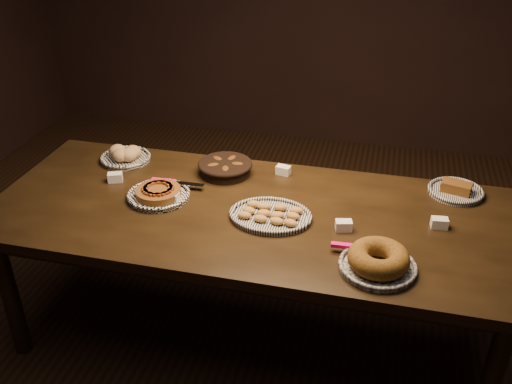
% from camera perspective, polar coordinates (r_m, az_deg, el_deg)
% --- Properties ---
extents(ground, '(5.00, 5.00, 0.00)m').
position_cam_1_polar(ground, '(3.05, -0.51, -13.90)').
color(ground, black).
rests_on(ground, ground).
extents(buffet_table, '(2.40, 1.00, 0.75)m').
position_cam_1_polar(buffet_table, '(2.63, -0.58, -3.20)').
color(buffet_table, black).
rests_on(buffet_table, ground).
extents(apple_tart_plate, '(0.33, 0.30, 0.06)m').
position_cam_1_polar(apple_tart_plate, '(2.72, -9.70, -0.15)').
color(apple_tart_plate, white).
rests_on(apple_tart_plate, buffet_table).
extents(madeleine_platter, '(0.36, 0.30, 0.04)m').
position_cam_1_polar(madeleine_platter, '(2.53, 1.46, -2.32)').
color(madeleine_platter, black).
rests_on(madeleine_platter, buffet_table).
extents(bundt_cake_plate, '(0.35, 0.31, 0.10)m').
position_cam_1_polar(bundt_cake_plate, '(2.26, 12.10, -6.73)').
color(bundt_cake_plate, black).
rests_on(bundt_cake_plate, buffet_table).
extents(croissant_basket, '(0.34, 0.34, 0.07)m').
position_cam_1_polar(croissant_basket, '(2.89, -3.10, 2.55)').
color(croissant_basket, black).
rests_on(croissant_basket, buffet_table).
extents(bread_roll_plate, '(0.27, 0.27, 0.08)m').
position_cam_1_polar(bread_roll_plate, '(3.10, -12.94, 3.59)').
color(bread_roll_plate, white).
rests_on(bread_roll_plate, buffet_table).
extents(loaf_plate, '(0.26, 0.26, 0.06)m').
position_cam_1_polar(loaf_plate, '(2.88, 19.35, 0.16)').
color(loaf_plate, black).
rests_on(loaf_plate, buffet_table).
extents(tent_cards, '(1.62, 0.50, 0.04)m').
position_cam_1_polar(tent_cards, '(2.65, 0.93, -0.51)').
color(tent_cards, white).
rests_on(tent_cards, buffet_table).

